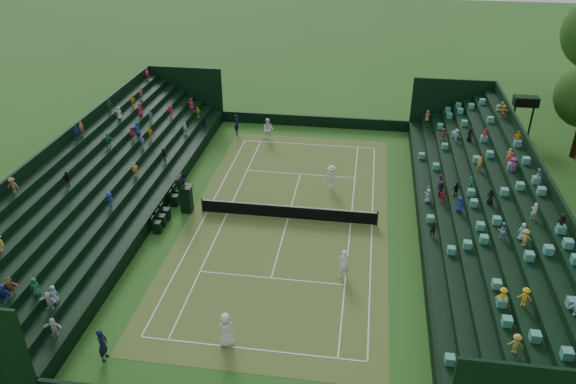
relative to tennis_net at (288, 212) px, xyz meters
name	(u,v)px	position (x,y,z in m)	size (l,w,h in m)	color
ground	(288,218)	(0.00, 0.00, -0.53)	(160.00, 160.00, 0.00)	#295B1C
court_surface	(288,218)	(0.00, 0.00, -0.52)	(12.97, 26.77, 0.01)	#2C6521
perimeter_wall_north	(314,121)	(0.00, 15.88, -0.03)	(17.17, 0.20, 1.00)	black
perimeter_wall_east	(420,222)	(8.48, 0.00, -0.03)	(0.20, 31.77, 1.00)	black
perimeter_wall_west	(164,202)	(-8.48, 0.00, -0.03)	(0.20, 31.77, 1.00)	black
north_grandstand	(491,213)	(12.66, 0.00, 1.02)	(6.60, 32.00, 4.90)	black
south_grandstand	(102,184)	(-12.66, 0.00, 1.02)	(6.60, 32.00, 4.90)	black
tennis_net	(288,212)	(0.00, 0.00, 0.00)	(11.67, 0.10, 1.06)	black
scoreboard_tower	(526,103)	(17.75, 16.00, 2.62)	(2.00, 1.00, 3.70)	black
umpire_chair	(186,195)	(-6.85, -0.05, 0.69)	(0.91, 0.91, 2.85)	black
courtside_chairs	(170,207)	(-7.91, -0.34, -0.10)	(0.52, 5.49, 1.12)	black
player_near_west	(226,330)	(-1.21, -11.73, 0.40)	(0.91, 0.59, 1.86)	silver
player_near_east	(344,263)	(3.95, -5.63, 0.37)	(0.65, 0.43, 1.78)	white
player_far_west	(268,129)	(-3.53, 12.34, 0.44)	(0.94, 0.73, 1.93)	white
player_far_east	(331,177)	(2.47, 4.52, 0.39)	(1.18, 0.68, 1.83)	white
line_judge_north	(237,124)	(-6.46, 13.19, 0.37)	(0.65, 0.43, 1.80)	black
line_judge_south	(103,345)	(-6.61, -13.45, 0.33)	(0.63, 0.41, 1.72)	black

